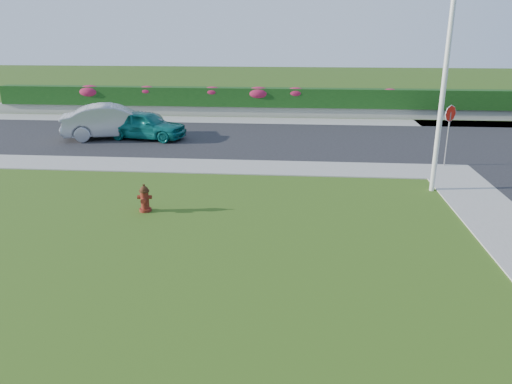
# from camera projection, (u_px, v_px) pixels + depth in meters

# --- Properties ---
(ground) EXTENTS (120.00, 120.00, 0.00)m
(ground) POSITION_uv_depth(u_px,v_px,m) (229.00, 281.00, 10.62)
(ground) COLOR black
(ground) RESTS_ON ground
(street_far) EXTENTS (26.00, 8.00, 0.04)m
(street_far) POSITION_uv_depth(u_px,v_px,m) (167.00, 138.00, 24.27)
(street_far) COLOR black
(street_far) RESTS_ON ground
(sidewalk_far) EXTENTS (24.00, 2.00, 0.04)m
(sidewalk_far) POSITION_uv_depth(u_px,v_px,m) (110.00, 164.00, 19.62)
(sidewalk_far) COLOR gray
(sidewalk_far) RESTS_ON ground
(curb_corner) EXTENTS (2.00, 2.00, 0.04)m
(curb_corner) POSITION_uv_depth(u_px,v_px,m) (449.00, 172.00, 18.55)
(curb_corner) COLOR gray
(curb_corner) RESTS_ON ground
(sidewalk_beyond) EXTENTS (34.00, 2.00, 0.04)m
(sidewalk_beyond) POSITION_uv_depth(u_px,v_px,m) (257.00, 121.00, 28.67)
(sidewalk_beyond) COLOR gray
(sidewalk_beyond) RESTS_ON ground
(retaining_wall) EXTENTS (34.00, 0.40, 0.60)m
(retaining_wall) POSITION_uv_depth(u_px,v_px,m) (259.00, 112.00, 30.00)
(retaining_wall) COLOR gray
(retaining_wall) RESTS_ON ground
(hedge) EXTENTS (32.00, 0.90, 1.10)m
(hedge) POSITION_uv_depth(u_px,v_px,m) (260.00, 97.00, 29.82)
(hedge) COLOR black
(hedge) RESTS_ON retaining_wall
(fire_hydrant) EXTENTS (0.42, 0.40, 0.83)m
(fire_hydrant) POSITION_uv_depth(u_px,v_px,m) (145.00, 199.00, 14.53)
(fire_hydrant) COLOR #4C100B
(fire_hydrant) RESTS_ON ground
(sedan_teal) EXTENTS (4.14, 2.25, 1.34)m
(sedan_teal) POSITION_uv_depth(u_px,v_px,m) (145.00, 125.00, 23.74)
(sedan_teal) COLOR #0D6A63
(sedan_teal) RESTS_ON street_far
(sedan_silver) EXTENTS (5.13, 3.24, 1.60)m
(sedan_silver) POSITION_uv_depth(u_px,v_px,m) (114.00, 121.00, 23.98)
(sedan_silver) COLOR #989B9F
(sedan_silver) RESTS_ON street_far
(utility_pole) EXTENTS (0.16, 0.16, 6.81)m
(utility_pole) POSITION_uv_depth(u_px,v_px,m) (444.00, 86.00, 15.44)
(utility_pole) COLOR silver
(utility_pole) RESTS_ON ground
(stop_sign) EXTENTS (0.51, 0.42, 2.37)m
(stop_sign) POSITION_uv_depth(u_px,v_px,m) (450.00, 122.00, 18.83)
(stop_sign) COLOR slate
(stop_sign) RESTS_ON ground
(flower_clump_a) EXTENTS (1.54, 0.99, 0.77)m
(flower_clump_a) POSITION_uv_depth(u_px,v_px,m) (90.00, 91.00, 30.51)
(flower_clump_a) COLOR #A51C4C
(flower_clump_a) RESTS_ON hedge
(flower_clump_b) EXTENTS (1.18, 0.76, 0.59)m
(flower_clump_b) POSITION_uv_depth(u_px,v_px,m) (147.00, 91.00, 30.19)
(flower_clump_b) COLOR #A51C4C
(flower_clump_b) RESTS_ON hedge
(flower_clump_c) EXTENTS (1.21, 0.78, 0.61)m
(flower_clump_c) POSITION_uv_depth(u_px,v_px,m) (212.00, 92.00, 29.86)
(flower_clump_c) COLOR #A51C4C
(flower_clump_c) RESTS_ON hedge
(flower_clump_d) EXTENTS (1.51, 0.97, 0.75)m
(flower_clump_d) POSITION_uv_depth(u_px,v_px,m) (259.00, 93.00, 29.65)
(flower_clump_d) COLOR #A51C4C
(flower_clump_d) RESTS_ON hedge
(flower_clump_e) EXTENTS (1.26, 0.81, 0.63)m
(flower_clump_e) POSITION_uv_depth(u_px,v_px,m) (296.00, 93.00, 29.46)
(flower_clump_e) COLOR #A51C4C
(flower_clump_e) RESTS_ON hedge
(flower_clump_f) EXTENTS (1.03, 0.66, 0.51)m
(flower_clump_f) POSITION_uv_depth(u_px,v_px,m) (390.00, 93.00, 28.99)
(flower_clump_f) COLOR #A51C4C
(flower_clump_f) RESTS_ON hedge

